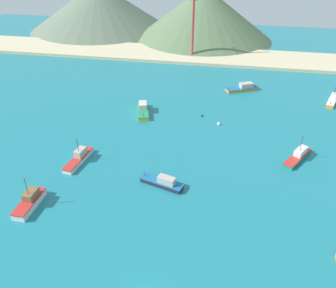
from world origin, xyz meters
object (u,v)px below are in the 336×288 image
(fishing_boat_0, at_px, (243,88))
(fishing_boat_1, at_px, (332,100))
(radio_tower, at_px, (193,23))
(fishing_boat_3, at_px, (30,202))
(buoy_1, at_px, (202,116))
(fishing_boat_7, at_px, (79,158))
(fishing_boat_9, at_px, (298,156))
(fishing_boat_6, at_px, (163,182))
(buoy_0, at_px, (219,124))
(fishing_boat_8, at_px, (143,110))

(fishing_boat_0, distance_m, fishing_boat_1, 26.89)
(radio_tower, bearing_deg, fishing_boat_3, -101.49)
(buoy_1, bearing_deg, fishing_boat_7, -132.42)
(fishing_boat_9, distance_m, buoy_1, 29.40)
(buoy_1, xyz_separation_m, radio_tower, (-9.39, 49.70, 13.65))
(fishing_boat_6, height_order, fishing_boat_9, fishing_boat_9)
(fishing_boat_0, bearing_deg, buoy_1, -118.17)
(fishing_boat_1, bearing_deg, fishing_boat_6, -131.00)
(fishing_boat_3, bearing_deg, fishing_boat_9, 26.65)
(fishing_boat_0, relative_size, fishing_boat_7, 1.09)
(fishing_boat_3, xyz_separation_m, buoy_0, (33.23, 39.30, -0.89))
(fishing_boat_1, relative_size, fishing_boat_9, 0.94)
(fishing_boat_0, xyz_separation_m, fishing_boat_6, (-15.79, -53.39, 0.03))
(buoy_1, relative_size, radio_tower, 0.03)
(fishing_boat_3, xyz_separation_m, fishing_boat_8, (11.50, 42.19, -0.10))
(fishing_boat_0, height_order, fishing_boat_1, fishing_boat_1)
(fishing_boat_8, bearing_deg, fishing_boat_7, -107.50)
(fishing_boat_7, relative_size, fishing_boat_9, 1.04)
(fishing_boat_3, relative_size, fishing_boat_6, 0.90)
(fishing_boat_9, relative_size, buoy_0, 10.60)
(radio_tower, bearing_deg, fishing_boat_0, -54.49)
(fishing_boat_0, xyz_separation_m, buoy_1, (-11.18, -20.87, -0.71))
(fishing_boat_6, height_order, buoy_1, fishing_boat_6)
(fishing_boat_1, height_order, fishing_boat_9, fishing_boat_9)
(fishing_boat_3, bearing_deg, radio_tower, 78.51)
(fishing_boat_1, height_order, fishing_boat_3, fishing_boat_3)
(fishing_boat_1, height_order, radio_tower, radio_tower)
(fishing_boat_3, bearing_deg, fishing_boat_1, 42.01)
(fishing_boat_0, height_order, fishing_boat_3, fishing_boat_3)
(fishing_boat_7, bearing_deg, fishing_boat_0, 53.11)
(fishing_boat_8, xyz_separation_m, buoy_1, (16.78, 1.10, -0.84))
(radio_tower, bearing_deg, fishing_boat_9, -63.52)
(fishing_boat_6, xyz_separation_m, radio_tower, (-4.78, 82.22, 12.92))
(fishing_boat_3, xyz_separation_m, buoy_1, (28.28, 43.29, -0.94))
(fishing_boat_1, distance_m, buoy_1, 40.95)
(fishing_boat_3, height_order, buoy_1, fishing_boat_3)
(buoy_1, bearing_deg, fishing_boat_9, -35.60)
(fishing_boat_0, bearing_deg, buoy_0, -104.07)
(fishing_boat_6, bearing_deg, fishing_boat_8, 111.17)
(fishing_boat_1, relative_size, buoy_1, 13.65)
(fishing_boat_6, distance_m, fishing_boat_9, 32.41)
(fishing_boat_7, height_order, buoy_0, fishing_boat_7)
(fishing_boat_8, distance_m, radio_tower, 52.91)
(fishing_boat_3, relative_size, radio_tower, 0.31)
(fishing_boat_3, bearing_deg, fishing_boat_8, 74.75)
(fishing_boat_0, distance_m, buoy_1, 23.69)
(fishing_boat_1, relative_size, buoy_0, 10.00)
(fishing_boat_0, height_order, buoy_1, fishing_boat_0)
(fishing_boat_7, height_order, buoy_1, fishing_boat_7)
(buoy_1, bearing_deg, fishing_boat_0, 61.83)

